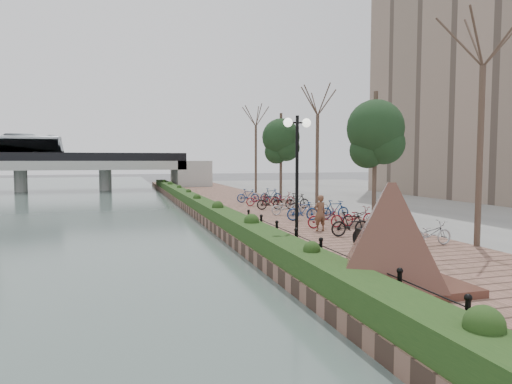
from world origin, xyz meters
name	(u,v)px	position (x,y,z in m)	size (l,w,h in m)	color
ground	(289,293)	(0.00, 0.00, 0.00)	(220.00, 220.00, 0.00)	#59595B
promenade	(252,211)	(4.00, 17.50, 0.25)	(8.00, 75.00, 0.50)	brown
inland_pavement	(453,204)	(20.00, 17.50, 0.25)	(24.00, 75.00, 0.50)	slate
hedge	(195,200)	(0.60, 20.00, 0.80)	(1.10, 56.00, 0.60)	#163513
chain_fence	(308,246)	(1.40, 2.00, 0.85)	(0.10, 14.10, 0.70)	black
granite_monument	(391,234)	(2.01, -1.69, 1.79)	(4.20, 4.20, 2.54)	#4A241F
lamppost	(297,152)	(1.75, 3.83, 3.87)	(1.02, 0.32, 4.65)	black
motorcycle	(366,236)	(3.82, 2.55, 0.97)	(0.47, 1.50, 0.94)	black
pedestrian	(320,213)	(4.00, 6.77, 1.29)	(0.57, 0.38, 1.57)	brown
bicycle_parking	(309,208)	(5.50, 11.40, 0.97)	(2.40, 19.89, 1.00)	#A1A2A6
street_trees	(341,158)	(8.00, 12.68, 3.69)	(3.20, 37.12, 6.80)	#3D2E24
bridge	(18,162)	(-15.18, 45.00, 3.37)	(36.00, 10.77, 6.50)	#ADADA8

